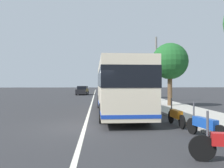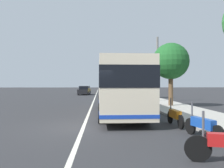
# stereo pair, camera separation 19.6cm
# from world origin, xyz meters

# --- Properties ---
(ground_plane) EXTENTS (220.00, 220.00, 0.00)m
(ground_plane) POSITION_xyz_m (0.00, 0.00, 0.00)
(ground_plane) COLOR #2D2D30
(sidewalk_curb) EXTENTS (110.00, 3.60, 0.14)m
(sidewalk_curb) POSITION_xyz_m (10.00, -6.59, 0.07)
(sidewalk_curb) COLOR #B2ADA3
(sidewalk_curb) RESTS_ON ground
(lane_divider_line) EXTENTS (110.00, 0.16, 0.01)m
(lane_divider_line) POSITION_xyz_m (10.00, 0.00, 0.00)
(lane_divider_line) COLOR silver
(lane_divider_line) RESTS_ON ground
(coach_bus) EXTENTS (11.42, 2.65, 3.22)m
(coach_bus) POSITION_xyz_m (4.72, -1.92, 1.84)
(coach_bus) COLOR beige
(coach_bus) RESTS_ON ground
(motorcycle_angled) EXTENTS (2.14, 0.49, 1.26)m
(motorcycle_angled) POSITION_xyz_m (-2.31, -4.40, 0.47)
(motorcycle_angled) COLOR black
(motorcycle_angled) RESTS_ON ground
(motorcycle_nearest_curb) EXTENTS (2.06, 0.26, 1.26)m
(motorcycle_nearest_curb) POSITION_xyz_m (0.16, -4.22, 0.47)
(motorcycle_nearest_curb) COLOR black
(motorcycle_nearest_curb) RESTS_ON ground
(car_oncoming) EXTENTS (4.62, 2.10, 1.43)m
(car_oncoming) POSITION_xyz_m (41.19, -2.46, 0.67)
(car_oncoming) COLOR gold
(car_oncoming) RESTS_ON ground
(car_behind_bus) EXTENTS (4.77, 2.11, 1.52)m
(car_behind_bus) POSITION_xyz_m (20.12, -2.48, 0.72)
(car_behind_bus) COLOR silver
(car_behind_bus) RESTS_ON ground
(car_far_distant) EXTENTS (4.04, 1.96, 1.42)m
(car_far_distant) POSITION_xyz_m (28.90, -2.48, 0.67)
(car_far_distant) COLOR navy
(car_far_distant) RESTS_ON ground
(car_ahead_same_lane) EXTENTS (4.46, 2.10, 1.55)m
(car_ahead_same_lane) POSITION_xyz_m (30.36, 2.08, 0.74)
(car_ahead_same_lane) COLOR black
(car_ahead_same_lane) RESTS_ON ground
(roadside_tree_mid_block) EXTENTS (3.05, 3.05, 5.39)m
(roadside_tree_mid_block) POSITION_xyz_m (8.64, -6.68, 3.83)
(roadside_tree_mid_block) COLOR brown
(roadside_tree_mid_block) RESTS_ON ground
(roadside_tree_far_block) EXTENTS (2.47, 2.47, 4.97)m
(roadside_tree_far_block) POSITION_xyz_m (19.89, -6.19, 3.69)
(roadside_tree_far_block) COLOR brown
(roadside_tree_far_block) RESTS_ON ground
(utility_pole) EXTENTS (0.22, 0.22, 6.99)m
(utility_pole) POSITION_xyz_m (13.94, -6.88, 3.50)
(utility_pole) COLOR slate
(utility_pole) RESTS_ON ground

